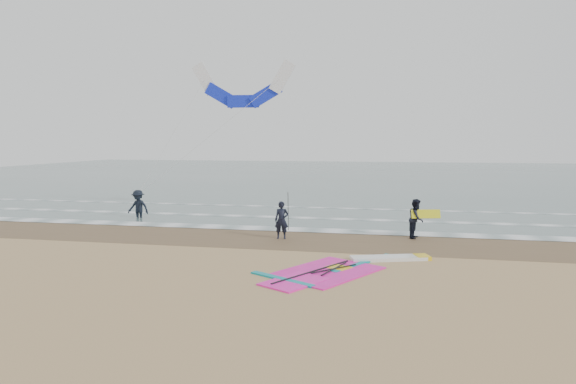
% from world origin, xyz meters
% --- Properties ---
extents(ground, '(120.00, 120.00, 0.00)m').
position_xyz_m(ground, '(0.00, 0.00, 0.00)').
color(ground, tan).
rests_on(ground, ground).
extents(sea_water, '(120.00, 80.00, 0.02)m').
position_xyz_m(sea_water, '(0.00, 48.00, 0.01)').
color(sea_water, '#47605E').
rests_on(sea_water, ground).
extents(wet_sand_band, '(120.00, 5.00, 0.01)m').
position_xyz_m(wet_sand_band, '(0.00, 6.00, 0.00)').
color(wet_sand_band, brown).
rests_on(wet_sand_band, ground).
extents(foam_waterline, '(120.00, 9.15, 0.02)m').
position_xyz_m(foam_waterline, '(0.00, 10.44, 0.03)').
color(foam_waterline, white).
rests_on(foam_waterline, ground).
extents(windsurf_rig, '(5.99, 5.67, 0.14)m').
position_xyz_m(windsurf_rig, '(1.20, 1.07, 0.04)').
color(windsurf_rig, white).
rests_on(windsurf_rig, ground).
extents(person_standing, '(0.65, 0.45, 1.68)m').
position_xyz_m(person_standing, '(-2.10, 5.88, 0.84)').
color(person_standing, black).
rests_on(person_standing, ground).
extents(person_walking, '(0.86, 1.00, 1.77)m').
position_xyz_m(person_walking, '(3.78, 7.27, 0.88)').
color(person_walking, black).
rests_on(person_walking, ground).
extents(person_wading, '(1.31, 0.81, 1.95)m').
position_xyz_m(person_wading, '(-11.30, 10.16, 0.97)').
color(person_wading, black).
rests_on(person_wading, ground).
extents(held_pole, '(0.17, 0.86, 1.82)m').
position_xyz_m(held_pole, '(-1.80, 5.88, 1.23)').
color(held_pole, black).
rests_on(held_pole, ground).
extents(carried_kiteboard, '(1.30, 0.51, 0.39)m').
position_xyz_m(carried_kiteboard, '(4.18, 7.17, 1.12)').
color(carried_kiteboard, yellow).
rests_on(carried_kiteboard, ground).
extents(surf_kite, '(8.35, 3.69, 7.76)m').
position_xyz_m(surf_kite, '(-6.18, 13.68, 7.38)').
color(surf_kite, white).
rests_on(surf_kite, ground).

